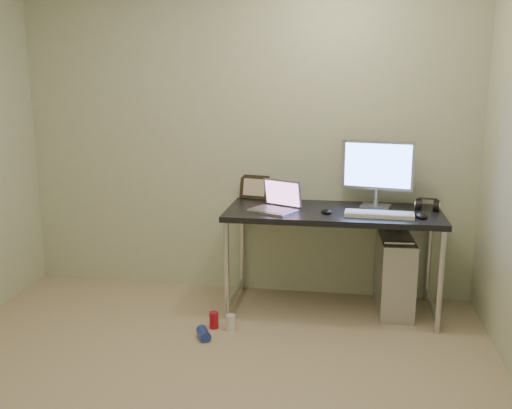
# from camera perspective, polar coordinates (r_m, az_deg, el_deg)

# --- Properties ---
(floor) EXTENTS (3.50, 3.50, 0.00)m
(floor) POSITION_cam_1_polar(r_m,az_deg,el_deg) (3.15, -7.11, -19.44)
(floor) COLOR tan
(floor) RESTS_ON ground
(wall_back) EXTENTS (3.50, 0.02, 2.50)m
(wall_back) POSITION_cam_1_polar(r_m,az_deg,el_deg) (4.40, -1.13, 7.07)
(wall_back) COLOR beige
(wall_back) RESTS_ON ground
(desk) EXTENTS (1.52, 0.66, 0.75)m
(desk) POSITION_cam_1_polar(r_m,az_deg,el_deg) (4.10, 7.70, -1.70)
(desk) COLOR black
(desk) RESTS_ON ground
(tower_computer) EXTENTS (0.26, 0.54, 0.59)m
(tower_computer) POSITION_cam_1_polar(r_m,az_deg,el_deg) (4.28, 13.68, -6.78)
(tower_computer) COLOR #ACABB0
(tower_computer) RESTS_ON ground
(cable_a) EXTENTS (0.01, 0.16, 0.69)m
(cable_a) POSITION_cam_1_polar(r_m,az_deg,el_deg) (4.46, 12.91, -4.34)
(cable_a) COLOR black
(cable_a) RESTS_ON ground
(cable_b) EXTENTS (0.02, 0.11, 0.71)m
(cable_b) POSITION_cam_1_polar(r_m,az_deg,el_deg) (4.45, 14.07, -4.69)
(cable_b) COLOR black
(cable_b) RESTS_ON ground
(can_red) EXTENTS (0.07, 0.07, 0.11)m
(can_red) POSITION_cam_1_polar(r_m,az_deg,el_deg) (3.97, -4.23, -11.45)
(can_red) COLOR red
(can_red) RESTS_ON ground
(can_white) EXTENTS (0.08, 0.08, 0.11)m
(can_white) POSITION_cam_1_polar(r_m,az_deg,el_deg) (3.92, -2.54, -11.72)
(can_white) COLOR white
(can_white) RESTS_ON ground
(can_blue) EXTENTS (0.12, 0.15, 0.07)m
(can_blue) POSITION_cam_1_polar(r_m,az_deg,el_deg) (3.83, -5.27, -12.74)
(can_blue) COLOR #22359D
(can_blue) RESTS_ON ground
(laptop) EXTENTS (0.39, 0.36, 0.21)m
(laptop) POSITION_cam_1_polar(r_m,az_deg,el_deg) (4.03, 2.08, 0.07)
(laptop) COLOR silver
(laptop) RESTS_ON desk
(monitor) EXTENTS (0.51, 0.19, 0.48)m
(monitor) POSITION_cam_1_polar(r_m,az_deg,el_deg) (4.20, 12.04, 3.55)
(monitor) COLOR silver
(monitor) RESTS_ON desk
(keyboard) EXTENTS (0.47, 0.18, 0.03)m
(keyboard) POSITION_cam_1_polar(r_m,az_deg,el_deg) (3.95, 12.22, -0.97)
(keyboard) COLOR silver
(keyboard) RESTS_ON desk
(mouse_right) EXTENTS (0.08, 0.13, 0.04)m
(mouse_right) POSITION_cam_1_polar(r_m,az_deg,el_deg) (3.99, 16.21, -0.98)
(mouse_right) COLOR black
(mouse_right) RESTS_ON desk
(mouse_left) EXTENTS (0.10, 0.13, 0.04)m
(mouse_left) POSITION_cam_1_polar(r_m,az_deg,el_deg) (3.99, 7.06, -0.57)
(mouse_left) COLOR black
(mouse_left) RESTS_ON desk
(headphones) EXTENTS (0.18, 0.11, 0.11)m
(headphones) POSITION_cam_1_polar(r_m,az_deg,el_deg) (4.23, 16.78, -0.14)
(headphones) COLOR black
(headphones) RESTS_ON desk
(picture_frame) EXTENTS (0.24, 0.11, 0.19)m
(picture_frame) POSITION_cam_1_polar(r_m,az_deg,el_deg) (4.42, -0.17, 1.75)
(picture_frame) COLOR black
(picture_frame) RESTS_ON desk
(webcam) EXTENTS (0.05, 0.04, 0.13)m
(webcam) POSITION_cam_1_polar(r_m,az_deg,el_deg) (4.36, 2.20, 1.62)
(webcam) COLOR silver
(webcam) RESTS_ON desk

